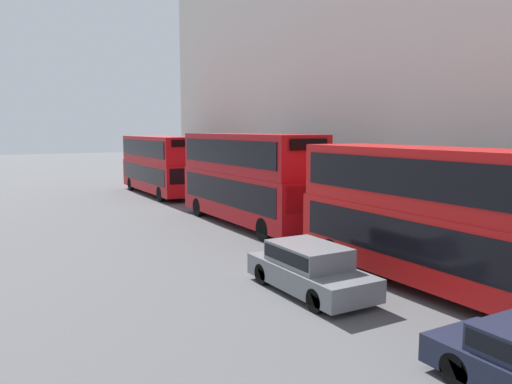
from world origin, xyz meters
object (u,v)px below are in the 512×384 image
object	(u,v)px
bus_second_in_queue	(248,175)
car_hatchback	(309,267)
bus_third_in_queue	(159,163)
bus_leading	(451,215)

from	to	relation	value
bus_second_in_queue	car_hatchback	size ratio (longest dim) A/B	2.40
car_hatchback	bus_third_in_queue	bearing A→B (deg)	81.67
bus_third_in_queue	car_hatchback	bearing A→B (deg)	-98.33
bus_second_in_queue	bus_third_in_queue	xyz separation A→B (m)	(0.00, 13.28, -0.15)
bus_leading	bus_third_in_queue	distance (m)	25.28
bus_leading	bus_second_in_queue	size ratio (longest dim) A/B	1.06
bus_third_in_queue	car_hatchback	distance (m)	23.51
bus_leading	bus_second_in_queue	xyz separation A→B (m)	(-0.00, 12.00, 0.16)
bus_third_in_queue	car_hatchback	size ratio (longest dim) A/B	2.39
bus_leading	bus_second_in_queue	distance (m)	12.01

